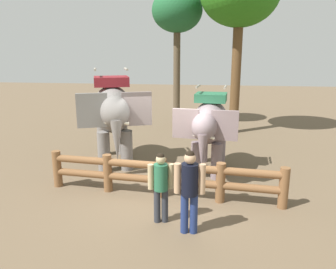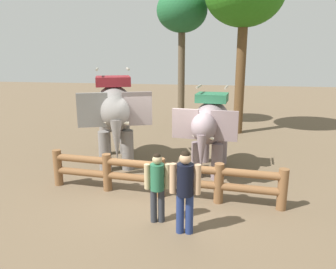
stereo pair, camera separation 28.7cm
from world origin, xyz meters
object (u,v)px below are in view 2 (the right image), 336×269
Objects in this scene: elephant_center at (210,125)px; log_fence at (160,175)px; tourist_woman_in_black at (185,187)px; tree_far_left at (182,13)px; elephant_near_left at (114,112)px; tourist_man_in_blue at (157,183)px.

log_fence is at bearing -120.38° from elephant_center.
elephant_center is at bearing 84.72° from tourist_woman_in_black.
tourist_woman_in_black is at bearing -82.26° from tree_far_left.
tree_far_left is (-0.58, 8.77, 4.96)m from log_fence.
log_fence is 1.65× the size of elephant_near_left.
elephant_near_left is 5.00m from tourist_woman_in_black.
elephant_near_left reaches higher than tourist_woman_in_black.
elephant_near_left is at bearing 125.15° from tourist_woman_in_black.
log_fence is at bearing -49.34° from elephant_near_left.
elephant_center is at bearing 59.62° from log_fence.
tourist_woman_in_black is (-0.35, -3.75, -0.48)m from elephant_center.
tourist_woman_in_black reaches higher than log_fence.
log_fence is 1.97× the size of elephant_center.
tree_far_left is at bearing 104.74° from elephant_center.
tourist_man_in_blue is (0.19, -1.34, 0.34)m from log_fence.
elephant_center is 8.04m from tree_far_left.
tree_far_left is at bearing 77.56° from elephant_near_left.
elephant_center reaches higher than tourist_woman_in_black.
tourist_woman_in_black is at bearing -54.85° from elephant_near_left.
log_fence is 3.90× the size of tourist_man_in_blue.
elephant_near_left is at bearing 130.66° from log_fence.
tourist_woman_in_black is 0.76m from tourist_man_in_blue.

